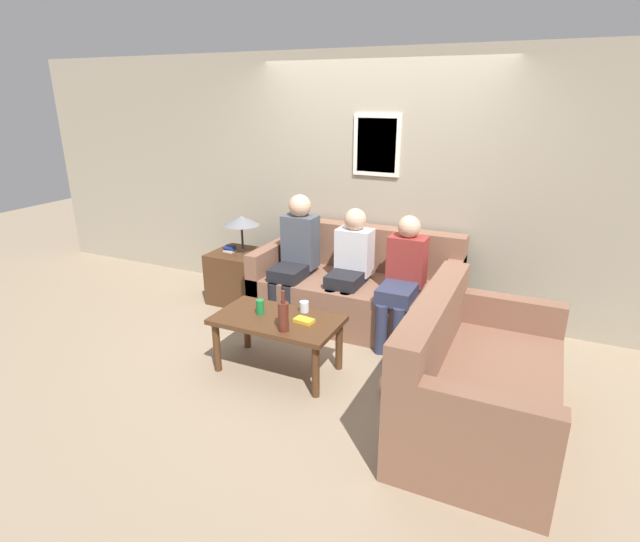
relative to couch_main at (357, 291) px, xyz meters
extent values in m
plane|color=gray|center=(0.00, -0.56, -0.32)|extent=(16.00, 16.00, 0.00)
cube|color=#9E937F|center=(0.00, 0.50, 0.98)|extent=(9.00, 0.06, 2.60)
cube|color=silver|center=(0.00, 0.46, 1.38)|extent=(0.48, 0.02, 0.60)
cube|color=silver|center=(0.00, 0.45, 1.38)|extent=(0.40, 0.01, 0.52)
cube|color=brown|center=(0.00, -0.05, -0.09)|extent=(1.96, 0.94, 0.46)
cube|color=brown|center=(0.00, 0.32, 0.37)|extent=(1.96, 0.20, 0.45)
cube|color=brown|center=(-0.91, -0.05, 0.04)|extent=(0.14, 0.94, 0.71)
cube|color=brown|center=(0.91, -0.05, 0.04)|extent=(0.14, 0.94, 0.71)
cube|color=brown|center=(1.40, -1.27, -0.09)|extent=(0.94, 1.59, 0.46)
cube|color=brown|center=(1.03, -1.27, 0.37)|extent=(0.20, 1.59, 0.45)
cube|color=brown|center=(1.40, -2.00, 0.04)|extent=(0.94, 0.14, 0.71)
cube|color=brown|center=(1.40, -0.55, 0.04)|extent=(0.94, 0.14, 0.71)
cube|color=#4C2D19|center=(-0.23, -1.19, 0.14)|extent=(1.02, 0.57, 0.04)
cylinder|color=#4C2D19|center=(-0.69, -1.42, -0.10)|extent=(0.06, 0.06, 0.43)
cylinder|color=#4C2D19|center=(0.22, -1.42, -0.10)|extent=(0.06, 0.06, 0.43)
cylinder|color=#4C2D19|center=(-0.69, -0.97, -0.10)|extent=(0.06, 0.06, 0.43)
cylinder|color=#4C2D19|center=(0.22, -0.97, -0.10)|extent=(0.06, 0.06, 0.43)
cube|color=#4C2D19|center=(-1.36, -0.06, -0.04)|extent=(0.55, 0.55, 0.56)
cylinder|color=#262628|center=(-1.30, -0.06, 0.41)|extent=(0.02, 0.02, 0.33)
cone|color=slate|center=(-1.30, -0.06, 0.60)|extent=(0.39, 0.39, 0.10)
cube|color=beige|center=(-1.45, -0.09, 0.26)|extent=(0.12, 0.10, 0.02)
cube|color=navy|center=(-1.45, -0.09, 0.28)|extent=(0.13, 0.07, 0.02)
cube|color=navy|center=(-1.45, -0.09, 0.30)|extent=(0.11, 0.10, 0.02)
cylinder|color=#562319|center=(-0.07, -1.37, 0.27)|extent=(0.08, 0.08, 0.23)
cylinder|color=#562319|center=(-0.07, -1.37, 0.44)|extent=(0.03, 0.03, 0.10)
cylinder|color=silver|center=(-0.09, -0.99, 0.20)|extent=(0.08, 0.08, 0.09)
cube|color=gold|center=(0.00, -1.17, 0.17)|extent=(0.16, 0.11, 0.03)
cylinder|color=#197A38|center=(-0.40, -1.18, 0.22)|extent=(0.07, 0.07, 0.12)
cube|color=black|center=(-0.60, -0.28, 0.19)|extent=(0.31, 0.43, 0.14)
cylinder|color=black|center=(-0.67, -0.50, -0.09)|extent=(0.11, 0.11, 0.46)
cylinder|color=black|center=(-0.52, -0.50, -0.09)|extent=(0.11, 0.11, 0.46)
cube|color=#474C56|center=(-0.60, -0.06, 0.46)|extent=(0.34, 0.22, 0.53)
sphere|color=tan|center=(-0.60, -0.06, 0.82)|extent=(0.22, 0.22, 0.22)
cube|color=black|center=(-0.02, -0.23, 0.19)|extent=(0.31, 0.40, 0.14)
cylinder|color=black|center=(-0.10, -0.43, -0.09)|extent=(0.11, 0.11, 0.46)
cylinder|color=black|center=(0.05, -0.43, -0.09)|extent=(0.11, 0.11, 0.46)
cube|color=silver|center=(-0.02, -0.03, 0.42)|extent=(0.34, 0.22, 0.45)
sphere|color=tan|center=(-0.02, -0.03, 0.74)|extent=(0.21, 0.21, 0.21)
cube|color=#2D334C|center=(0.52, -0.33, 0.19)|extent=(0.31, 0.47, 0.14)
cylinder|color=#2D334C|center=(0.44, -0.56, -0.09)|extent=(0.11, 0.11, 0.46)
cylinder|color=#2D334C|center=(0.60, -0.56, -0.09)|extent=(0.11, 0.11, 0.46)
cube|color=maroon|center=(0.52, -0.09, 0.42)|extent=(0.34, 0.22, 0.45)
sphere|color=tan|center=(0.52, -0.09, 0.74)|extent=(0.21, 0.21, 0.21)
sphere|color=tan|center=(0.73, -1.16, -0.22)|extent=(0.19, 0.19, 0.19)
sphere|color=tan|center=(0.73, -1.16, -0.08)|extent=(0.12, 0.12, 0.12)
sphere|color=tan|center=(0.69, -1.16, -0.04)|extent=(0.04, 0.04, 0.04)
sphere|color=tan|center=(0.77, -1.16, -0.04)|extent=(0.04, 0.04, 0.04)
sphere|color=beige|center=(0.73, -1.21, -0.09)|extent=(0.05, 0.05, 0.05)
camera|label=1|loc=(1.63, -4.37, 1.87)|focal=28.00mm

